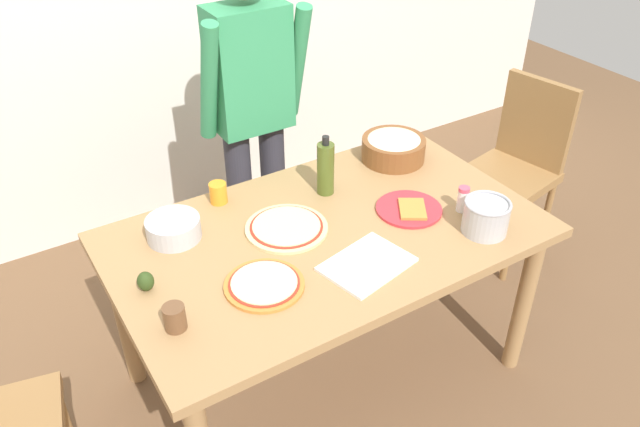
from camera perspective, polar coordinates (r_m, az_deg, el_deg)
name	(u,v)px	position (r m, az deg, el deg)	size (l,w,h in m)	color
ground	(326,369)	(2.91, 0.54, -13.73)	(8.00, 8.00, 0.00)	brown
dining_table	(327,250)	(2.45, 0.62, -3.28)	(1.60, 0.96, 0.76)	#A37A4C
person_cook	(252,108)	(2.91, -6.07, 9.32)	(0.49, 0.25, 1.62)	#2D2D38
chair_wooden_right	(518,161)	(3.43, 17.26, 4.52)	(0.47, 0.47, 0.95)	olive
pizza_raw_on_board	(286,228)	(2.40, -3.01, -1.26)	(0.31, 0.31, 0.02)	beige
pizza_cooked_on_tray	(264,284)	(2.15, -5.00, -6.32)	(0.27, 0.27, 0.02)	#C67A33
plate_with_slice	(409,209)	(2.53, 7.99, 0.40)	(0.26, 0.26, 0.02)	red
popcorn_bowl	(393,147)	(2.84, 6.58, 5.94)	(0.28, 0.28, 0.11)	brown
mixing_bowl_steel	(173,229)	(2.40, -12.95, -1.32)	(0.20, 0.20, 0.08)	#B7B7BC
olive_oil_bottle	(326,168)	(2.56, 0.50, 4.06)	(0.07, 0.07, 0.26)	#47561E
steel_pot	(486,216)	(2.44, 14.60, -0.25)	(0.17, 0.17, 0.13)	#B7B7BC
cup_orange	(218,193)	(2.57, -9.07, 1.83)	(0.07, 0.07, 0.09)	orange
cup_small_brown	(175,318)	(2.03, -12.85, -9.04)	(0.07, 0.07, 0.09)	brown
salt_shaker	(463,199)	(2.54, 12.63, 1.26)	(0.04, 0.04, 0.11)	white
cutting_board_white	(367,264)	(2.24, 4.20, -4.54)	(0.30, 0.22, 0.01)	white
avocado	(146,281)	(2.19, -15.31, -5.85)	(0.06, 0.06, 0.07)	#2D4219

